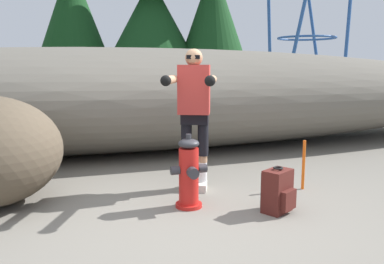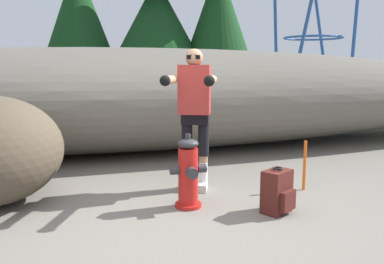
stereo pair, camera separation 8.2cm
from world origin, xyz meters
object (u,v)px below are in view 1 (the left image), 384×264
object	(u,v)px
spare_backpack	(278,191)
survey_stake	(304,165)
fire_hydrant	(189,174)
utility_worker	(194,103)

from	to	relation	value
spare_backpack	survey_stake	distance (m)	0.91
spare_backpack	fire_hydrant	bearing A→B (deg)	-146.33
fire_hydrant	spare_backpack	xyz separation A→B (m)	(0.82, -0.40, -0.14)
fire_hydrant	utility_worker	bearing A→B (deg)	67.44
utility_worker	spare_backpack	distance (m)	1.39
utility_worker	survey_stake	world-z (taller)	utility_worker
utility_worker	fire_hydrant	bearing A→B (deg)	0.18
utility_worker	spare_backpack	bearing A→B (deg)	55.50
fire_hydrant	spare_backpack	distance (m)	0.93
spare_backpack	survey_stake	size ratio (longest dim) A/B	0.78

